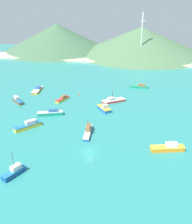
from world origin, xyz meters
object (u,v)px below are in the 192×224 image
(fishing_boat_0, at_px, (28,126))
(fishing_boat_9, at_px, (51,113))
(fishing_boat_11, at_px, (168,148))
(buoy_0, at_px, (79,94))
(fishing_boat_3, at_px, (63,99))
(fishing_boat_5, at_px, (140,86))
(fishing_boat_2, at_px, (17,100))
(fishing_boat_4, at_px, (104,108))
(fishing_boat_1, at_px, (37,90))
(fishing_boat_6, at_px, (88,131))
(fishing_boat_7, at_px, (14,172))
(fishing_boat_10, at_px, (113,100))
(radio_tower, at_px, (142,37))

(fishing_boat_0, xyz_separation_m, fishing_boat_9, (3.89, 11.91, -0.04))
(fishing_boat_11, xyz_separation_m, buoy_0, (-38.89, 42.45, -0.76))
(fishing_boat_0, xyz_separation_m, fishing_boat_3, (3.36, 28.49, -0.31))
(fishing_boat_5, height_order, fishing_boat_11, fishing_boat_11)
(fishing_boat_2, height_order, fishing_boat_4, fishing_boat_4)
(fishing_boat_1, xyz_separation_m, fishing_boat_9, (16.43, -26.09, 0.29))
(fishing_boat_2, relative_size, fishing_boat_4, 1.02)
(fishing_boat_9, bearing_deg, fishing_boat_2, 151.56)
(fishing_boat_2, distance_m, fishing_boat_6, 42.70)
(fishing_boat_4, distance_m, fishing_boat_11, 35.52)
(fishing_boat_4, bearing_deg, buoy_0, 132.63)
(fishing_boat_3, xyz_separation_m, fishing_boat_7, (4.44, -54.35, 0.34))
(fishing_boat_3, relative_size, fishing_boat_9, 0.86)
(fishing_boat_1, distance_m, fishing_boat_10, 38.99)
(fishing_boat_3, distance_m, radio_tower, 91.21)
(fishing_boat_2, height_order, radio_tower, radio_tower)
(fishing_boat_6, relative_size, fishing_boat_10, 1.05)
(fishing_boat_1, height_order, buoy_0, fishing_boat_1)
(fishing_boat_2, height_order, fishing_boat_11, fishing_boat_2)
(fishing_boat_0, xyz_separation_m, fishing_boat_1, (-12.55, 38.00, -0.33))
(fishing_boat_3, height_order, fishing_boat_9, fishing_boat_9)
(fishing_boat_0, distance_m, fishing_boat_9, 12.53)
(fishing_boat_5, bearing_deg, fishing_boat_3, -143.75)
(fishing_boat_10, bearing_deg, fishing_boat_5, 64.35)
(fishing_boat_2, xyz_separation_m, radio_tower, (48.56, 90.89, 15.74))
(buoy_0, relative_size, radio_tower, 0.02)
(fishing_boat_4, relative_size, fishing_boat_6, 0.71)
(fishing_boat_9, xyz_separation_m, buoy_0, (4.71, 25.01, -0.81))
(fishing_boat_2, bearing_deg, fishing_boat_3, 18.79)
(fishing_boat_5, height_order, buoy_0, fishing_boat_5)
(fishing_boat_0, relative_size, buoy_0, 11.42)
(fishing_boat_11, bearing_deg, fishing_boat_6, 167.71)
(radio_tower, bearing_deg, fishing_boat_3, -109.57)
(fishing_boat_7, bearing_deg, fishing_boat_5, 70.08)
(fishing_boat_11, bearing_deg, fishing_boat_4, 132.41)
(fishing_boat_10, distance_m, buoy_0, 18.24)
(fishing_boat_5, bearing_deg, fishing_boat_11, -79.05)
(fishing_boat_10, bearing_deg, fishing_boat_4, -102.53)
(fishing_boat_4, relative_size, buoy_0, 9.45)
(fishing_boat_4, relative_size, fishing_boat_9, 0.78)
(fishing_boat_4, bearing_deg, fishing_boat_3, 158.88)
(fishing_boat_1, height_order, fishing_boat_9, fishing_boat_9)
(fishing_boat_7, xyz_separation_m, fishing_boat_10, (17.97, 56.66, -0.30))
(fishing_boat_4, relative_size, fishing_boat_11, 0.72)
(fishing_boat_2, distance_m, radio_tower, 104.24)
(fishing_boat_3, xyz_separation_m, fishing_boat_9, (0.52, -16.58, 0.27))
(fishing_boat_1, xyz_separation_m, fishing_boat_5, (48.79, 14.59, 0.09))
(fishing_boat_7, bearing_deg, fishing_boat_3, 94.67)
(fishing_boat_10, bearing_deg, fishing_boat_0, -129.92)
(fishing_boat_2, distance_m, fishing_boat_3, 19.52)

